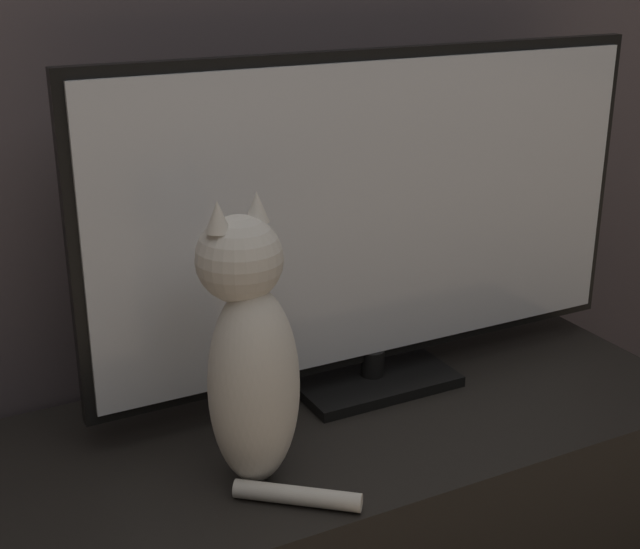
# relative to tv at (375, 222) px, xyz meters

# --- Properties ---
(tv) EXTENTS (1.06, 0.18, 0.61)m
(tv) POSITION_rel_tv_xyz_m (0.00, 0.00, 0.00)
(tv) COLOR black
(tv) RESTS_ON tv_stand
(cat) EXTENTS (0.20, 0.26, 0.45)m
(cat) POSITION_rel_tv_xyz_m (-0.32, -0.19, -0.11)
(cat) COLOR silver
(cat) RESTS_ON tv_stand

